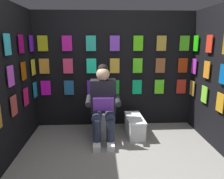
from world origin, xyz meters
name	(u,v)px	position (x,y,z in m)	size (l,w,h in m)	color
display_wall_back	(114,70)	(0.00, -1.76, 1.03)	(2.92, 0.14, 2.05)	black
display_wall_left	(219,78)	(-1.46, -0.86, 1.03)	(0.14, 1.71, 2.05)	black
display_wall_right	(12,80)	(1.46, -0.86, 1.03)	(0.14, 1.71, 2.05)	black
toilet	(103,115)	(0.21, -1.32, 0.33)	(0.41, 0.55, 0.77)	white
person_reading	(103,103)	(0.21, -1.10, 0.60)	(0.53, 0.68, 1.19)	black
comic_longbox_near	(135,126)	(-0.31, -1.23, 0.16)	(0.29, 0.63, 0.31)	silver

